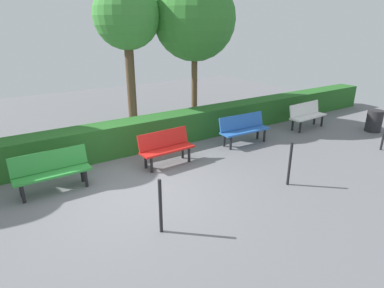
{
  "coord_description": "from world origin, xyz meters",
  "views": [
    {
      "loc": [
        2.36,
        5.96,
        3.37
      ],
      "look_at": [
        -1.78,
        -0.37,
        0.55
      ],
      "focal_mm": 30.15,
      "sensor_mm": 36.0,
      "label": 1
    }
  ],
  "objects_px": {
    "bench_white": "(307,114)",
    "bench_red": "(166,146)",
    "tree_near": "(195,19)",
    "tree_mid": "(127,18)",
    "trash_bin": "(374,121)",
    "bench_blue": "(244,128)",
    "bench_green": "(52,170)"
  },
  "relations": [
    {
      "from": "bench_blue",
      "to": "tree_near",
      "type": "distance_m",
      "value": 4.07
    },
    {
      "from": "bench_white",
      "to": "tree_near",
      "type": "xyz_separation_m",
      "value": [
        2.79,
        -2.74,
        3.03
      ]
    },
    {
      "from": "bench_blue",
      "to": "bench_green",
      "type": "xyz_separation_m",
      "value": [
        5.37,
        -0.01,
        -0.0
      ]
    },
    {
      "from": "bench_blue",
      "to": "trash_bin",
      "type": "height_order",
      "value": "bench_blue"
    },
    {
      "from": "bench_blue",
      "to": "tree_mid",
      "type": "relative_size",
      "value": 0.34
    },
    {
      "from": "bench_white",
      "to": "bench_blue",
      "type": "bearing_deg",
      "value": -3.17
    },
    {
      "from": "bench_white",
      "to": "bench_green",
      "type": "bearing_deg",
      "value": -3.04
    },
    {
      "from": "trash_bin",
      "to": "bench_green",
      "type": "bearing_deg",
      "value": -8.72
    },
    {
      "from": "tree_near",
      "to": "tree_mid",
      "type": "bearing_deg",
      "value": -14.43
    },
    {
      "from": "bench_red",
      "to": "tree_mid",
      "type": "bearing_deg",
      "value": -101.97
    },
    {
      "from": "trash_bin",
      "to": "tree_mid",
      "type": "bearing_deg",
      "value": -36.14
    },
    {
      "from": "bench_green",
      "to": "bench_blue",
      "type": "bearing_deg",
      "value": 179.28
    },
    {
      "from": "tree_near",
      "to": "tree_mid",
      "type": "height_order",
      "value": "tree_near"
    },
    {
      "from": "tree_mid",
      "to": "trash_bin",
      "type": "bearing_deg",
      "value": 143.86
    },
    {
      "from": "bench_white",
      "to": "bench_red",
      "type": "relative_size",
      "value": 1.08
    },
    {
      "from": "bench_white",
      "to": "bench_blue",
      "type": "height_order",
      "value": "bench_white"
    },
    {
      "from": "bench_blue",
      "to": "bench_red",
      "type": "distance_m",
      "value": 2.67
    },
    {
      "from": "bench_blue",
      "to": "tree_mid",
      "type": "bearing_deg",
      "value": -55.47
    },
    {
      "from": "bench_blue",
      "to": "bench_red",
      "type": "bearing_deg",
      "value": 3.6
    },
    {
      "from": "tree_near",
      "to": "tree_mid",
      "type": "xyz_separation_m",
      "value": [
        2.15,
        -0.55,
        0.04
      ]
    },
    {
      "from": "bench_white",
      "to": "tree_mid",
      "type": "height_order",
      "value": "tree_mid"
    },
    {
      "from": "tree_mid",
      "to": "tree_near",
      "type": "bearing_deg",
      "value": 165.57
    },
    {
      "from": "tree_near",
      "to": "trash_bin",
      "type": "bearing_deg",
      "value": 136.09
    },
    {
      "from": "tree_mid",
      "to": "bench_green",
      "type": "bearing_deg",
      "value": 45.02
    },
    {
      "from": "bench_white",
      "to": "trash_bin",
      "type": "relative_size",
      "value": 2.15
    },
    {
      "from": "bench_blue",
      "to": "tree_near",
      "type": "relative_size",
      "value": 0.33
    },
    {
      "from": "bench_blue",
      "to": "tree_mid",
      "type": "distance_m",
      "value": 4.96
    },
    {
      "from": "bench_blue",
      "to": "trash_bin",
      "type": "distance_m",
      "value": 4.66
    },
    {
      "from": "bench_white",
      "to": "bench_red",
      "type": "height_order",
      "value": "bench_white"
    },
    {
      "from": "bench_blue",
      "to": "bench_red",
      "type": "relative_size",
      "value": 1.13
    },
    {
      "from": "bench_red",
      "to": "bench_green",
      "type": "height_order",
      "value": "same"
    },
    {
      "from": "bench_white",
      "to": "tree_near",
      "type": "bearing_deg",
      "value": -47.27
    }
  ]
}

